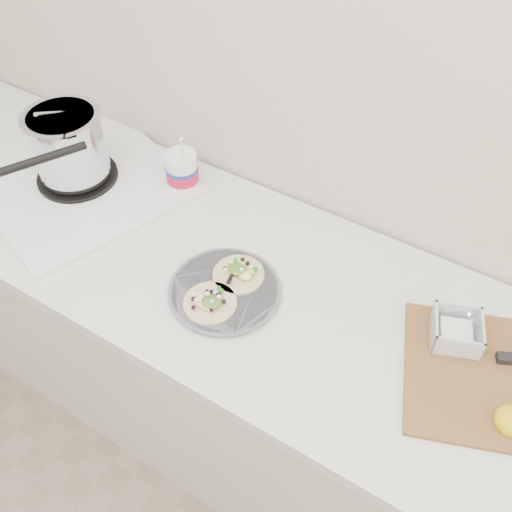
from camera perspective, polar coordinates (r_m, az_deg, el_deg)
The scene contains 4 objects.
counter at distance 1.85m, azimuth -2.44°, elevation -9.96°, with size 2.44×0.66×0.90m.
stove at distance 1.75m, azimuth -17.91°, elevation 9.41°, with size 0.73×0.70×0.28m.
taco_plate at distance 1.42m, azimuth -3.16°, elevation -3.24°, with size 0.28×0.28×0.04m.
tub at distance 1.68m, azimuth -7.39°, elevation 8.68°, with size 0.10×0.10×0.22m.
Camera 1 is at (0.59, 0.62, 2.01)m, focal length 40.00 mm.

